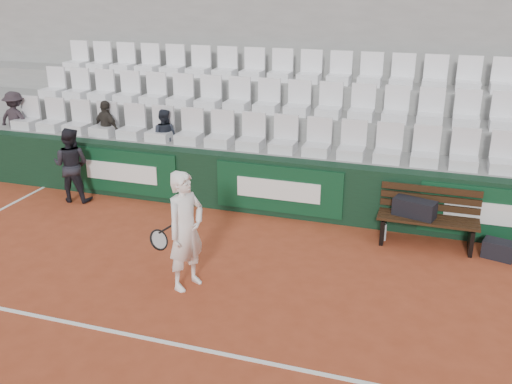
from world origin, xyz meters
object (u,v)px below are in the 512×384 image
Objects in this scene: water_bottle_near at (384,232)px; spectator_c at (163,113)px; bench_left at (427,232)px; ball_kid at (71,165)px; spectator_b at (105,106)px; spectator_a at (13,98)px; tennis_player at (186,231)px; sports_bag_left at (414,208)px; sports_bag_ground at (499,250)px.

spectator_c is (-4.26, 1.01, 1.38)m from water_bottle_near.
bench_left is 0.64m from water_bottle_near.
spectator_b reaches higher than ball_kid.
water_bottle_near is at bearing -177.65° from bench_left.
ball_kid reaches higher than water_bottle_near.
bench_left is at bearing 171.92° from spectator_a.
water_bottle_near is 3.31m from tennis_player.
ball_kid reaches higher than sports_bag_left.
spectator_b reaches higher than spectator_c.
ball_kid is 1.32× the size of spectator_c.
spectator_a is (-7.61, 1.01, 1.45)m from water_bottle_near.
bench_left is 1.44× the size of spectator_c.
sports_bag_left is (-0.21, 0.01, 0.36)m from bench_left.
sports_bag_ground is 0.39× the size of spectator_b.
water_bottle_near is at bearing 160.17° from spectator_c.
sports_bag_left is 0.62m from water_bottle_near.
spectator_c is (-4.68, 0.97, 0.93)m from sports_bag_left.
spectator_c is at bearing 120.45° from tennis_player.
spectator_c reaches higher than tennis_player.
spectator_b is (-5.49, 1.01, 1.43)m from water_bottle_near.
bench_left is at bearing 2.35° from water_bottle_near.
spectator_a is at bearing -6.44° from spectator_c.
sports_bag_left is at bearing 171.84° from spectator_a.
tennis_player is 1.18× the size of ball_kid.
spectator_a reaches higher than ball_kid.
spectator_b is (0.15, 1.04, 0.87)m from ball_kid.
tennis_player is at bearing -142.89° from bench_left.
spectator_a reaches higher than water_bottle_near.
spectator_b is at bearing 178.76° from spectator_a.
spectator_b is (-3.13, 3.25, 0.75)m from tennis_player.
ball_kid is at bearing 146.04° from tennis_player.
spectator_c is (1.22, 0.00, -0.04)m from spectator_b.
ball_kid reaches higher than bench_left.
sports_bag_left is 2.33× the size of water_bottle_near.
spectator_c reaches higher than sports_bag_left.
spectator_a is at bearing 173.22° from sports_bag_ground.
bench_left reaches higher than sports_bag_ground.
water_bottle_near is 0.24× the size of spectator_b.
sports_bag_left is at bearing 39.35° from tennis_player.
spectator_b reaches higher than water_bottle_near.
bench_left is 5.55× the size of water_bottle_near.
sports_bag_ground is at bearing 171.98° from spectator_a.
spectator_a is at bearing 148.30° from tennis_player.
ball_kid is at bearing -179.55° from bench_left.
sports_bag_left is 1.44× the size of sports_bag_ground.
bench_left is 1.28× the size of spectator_a.
sports_bag_ground is at bearing -5.89° from sports_bag_left.
bench_left reaches higher than water_bottle_near.
spectator_b reaches higher than sports_bag_ground.
water_bottle_near is at bearing 171.17° from spectator_a.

